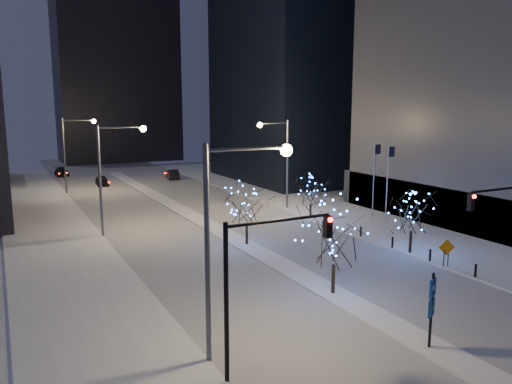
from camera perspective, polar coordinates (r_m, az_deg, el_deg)
ground at (r=27.70m, az=16.63°, el=-15.31°), size 160.00×160.00×0.00m
road at (r=56.86m, az=-8.65°, el=-2.04°), size 20.00×130.00×0.02m
median at (r=52.24m, az=-6.86°, el=-2.98°), size 2.00×80.00×0.15m
east_sidewalk at (r=51.34m, az=13.19°, el=-3.39°), size 10.00×90.00×0.15m
west_sidewalk at (r=39.62m, az=-20.91°, el=-7.72°), size 8.00×90.00×0.15m
horizon_block at (r=112.69m, az=-15.72°, el=14.25°), size 24.00×14.00×42.00m
street_lamp_w_near at (r=22.24m, az=-3.11°, el=-3.38°), size 4.40×0.56×10.00m
street_lamp_w_mid at (r=45.89m, az=-16.18°, el=3.08°), size 4.40×0.56×10.00m
street_lamp_w_far at (r=70.48m, az=-20.28°, el=5.07°), size 4.40×0.56×10.00m
street_lamp_east at (r=55.55m, az=2.80°, el=4.51°), size 3.90×0.56×10.00m
traffic_signal_west at (r=21.20m, az=0.45°, el=-8.92°), size 5.26×0.43×7.00m
traffic_signal_east at (r=33.40m, az=26.94°, el=-3.03°), size 5.26×0.43×7.00m
flagpoles at (r=47.38m, az=14.07°, el=1.30°), size 1.35×2.60×8.00m
bollards at (r=40.95m, az=17.24°, el=-6.18°), size 0.16×12.16×0.90m
car_near at (r=76.85m, az=-17.19°, el=1.24°), size 1.95×4.28×1.42m
car_mid at (r=81.24m, az=-9.55°, el=2.03°), size 2.29×4.84×1.53m
car_far at (r=89.50m, az=-21.33°, el=2.14°), size 2.00×4.74×1.37m
holiday_tree_median_near at (r=30.76m, az=8.95°, el=-4.82°), size 6.24×6.24×6.01m
holiday_tree_median_far at (r=41.30m, az=-1.07°, el=-1.63°), size 4.57×4.57×4.96m
holiday_tree_plaza_near at (r=40.74m, az=17.40°, el=-2.29°), size 4.44×4.44×4.96m
holiday_tree_plaza_far at (r=51.54m, az=6.29°, el=0.15°), size 4.52×4.52×4.52m
wayfinding_sign at (r=25.54m, az=19.44°, el=-11.89°), size 0.66×0.37×3.86m
construction_sign at (r=38.61m, az=20.94°, el=-6.20°), size 1.13×0.51×2.00m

